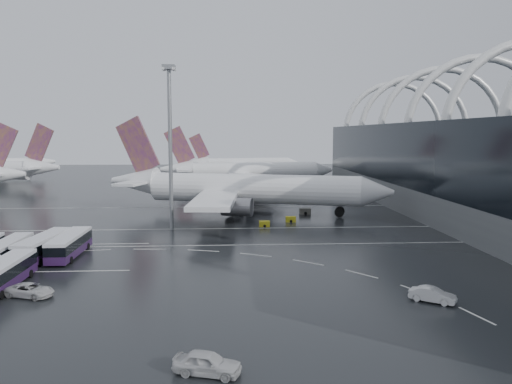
{
  "coord_description": "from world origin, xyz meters",
  "views": [
    {
      "loc": [
        2.76,
        -79.63,
        17.55
      ],
      "look_at": [
        7.93,
        10.5,
        7.0
      ],
      "focal_mm": 35.0,
      "sensor_mm": 36.0,
      "label": 1
    }
  ],
  "objects": [
    {
      "name": "van_curve_a",
      "position": [
        -18.68,
        -26.01,
        0.73
      ],
      "size": [
        5.75,
        4.0,
        1.46
      ],
      "primitive_type": "imported",
      "rotation": [
        0.0,
        0.0,
        1.24
      ],
      "color": "silver",
      "rests_on": "ground"
    },
    {
      "name": "bus_bay_line_north",
      "position": [
        -24.0,
        0.0,
        0.01
      ],
      "size": [
        28.0,
        0.25,
        0.01
      ],
      "primitive_type": "cube",
      "color": "silver",
      "rests_on": "ground"
    },
    {
      "name": "airliner_gate_c",
      "position": [
        9.25,
        134.89,
        4.46
      ],
      "size": [
        49.97,
        45.55,
        17.82
      ],
      "rotation": [
        0.0,
        0.0,
        0.17
      ],
      "color": "white",
      "rests_on": "ground"
    },
    {
      "name": "bus_bay_line_south",
      "position": [
        -24.0,
        -16.0,
        0.01
      ],
      "size": [
        28.0,
        0.25,
        0.01
      ],
      "primitive_type": "cube",
      "color": "silver",
      "rests_on": "ground"
    },
    {
      "name": "van_curve_b",
      "position": [
        1.18,
        -44.71,
        0.86
      ],
      "size": [
        5.43,
        3.39,
        1.72
      ],
      "primitive_type": "imported",
      "rotation": [
        0.0,
        0.0,
        1.28
      ],
      "color": "silver",
      "rests_on": "ground"
    },
    {
      "name": "van_curve_c",
      "position": [
        24.14,
        -30.18,
        0.78
      ],
      "size": [
        4.79,
        4.07,
        1.55
      ],
      "primitive_type": "imported",
      "rotation": [
        0.0,
        0.0,
        0.95
      ],
      "color": "silver",
      "rests_on": "ground"
    },
    {
      "name": "bus_row_near_b",
      "position": [
        -27.46,
        -10.74,
        1.64
      ],
      "size": [
        3.06,
        12.15,
        2.98
      ],
      "rotation": [
        0.0,
        0.0,
        1.59
      ],
      "color": "#28123A",
      "rests_on": "ground"
    },
    {
      "name": "ground",
      "position": [
        0.0,
        0.0,
        0.0
      ],
      "size": [
        420.0,
        420.0,
        0.0
      ],
      "primitive_type": "plane",
      "color": "black",
      "rests_on": "ground"
    },
    {
      "name": "bus_row_near_d",
      "position": [
        -19.97,
        -8.02,
        1.76
      ],
      "size": [
        3.15,
        12.98,
        3.19
      ],
      "rotation": [
        0.0,
        0.0,
        1.57
      ],
      "color": "#28123A",
      "rests_on": "ground"
    },
    {
      "name": "bus_row_near_c",
      "position": [
        -23.26,
        -8.88,
        1.79
      ],
      "size": [
        4.29,
        13.45,
        3.25
      ],
      "rotation": [
        0.0,
        0.0,
        1.47
      ],
      "color": "#28123A",
      "rests_on": "ground"
    },
    {
      "name": "gse_cart_belly_c",
      "position": [
        9.71,
        13.53,
        0.54
      ],
      "size": [
        1.99,
        1.17,
        1.08
      ],
      "primitive_type": "cube",
      "color": "#B1A717",
      "rests_on": "ground"
    },
    {
      "name": "lane_marking_mid",
      "position": [
        0.0,
        12.0,
        0.01
      ],
      "size": [
        120.0,
        0.25,
        0.01
      ],
      "primitive_type": "cube",
      "color": "silver",
      "rests_on": "ground"
    },
    {
      "name": "lane_marking_far",
      "position": [
        0.0,
        40.0,
        0.01
      ],
      "size": [
        120.0,
        0.25,
        0.01
      ],
      "primitive_type": "cube",
      "color": "silver",
      "rests_on": "ground"
    },
    {
      "name": "lane_marking_near",
      "position": [
        0.0,
        -2.0,
        0.01
      ],
      "size": [
        120.0,
        0.25,
        0.01
      ],
      "primitive_type": "cube",
      "color": "silver",
      "rests_on": "ground"
    },
    {
      "name": "gse_cart_belly_b",
      "position": [
        19.75,
        28.0,
        0.65
      ],
      "size": [
        2.39,
        1.41,
        1.31
      ],
      "primitive_type": "cube",
      "color": "slate",
      "rests_on": "ground"
    },
    {
      "name": "gse_cart_belly_a",
      "position": [
        15.34,
        18.3,
        0.54
      ],
      "size": [
        1.97,
        1.17,
        1.08
      ],
      "primitive_type": "cube",
      "color": "#B1A717",
      "rests_on": "ground"
    },
    {
      "name": "airliner_gate_b",
      "position": [
        8.92,
        84.75,
        5.03
      ],
      "size": [
        57.94,
        51.64,
        20.12
      ],
      "rotation": [
        0.0,
        0.0,
        0.14
      ],
      "color": "white",
      "rests_on": "ground"
    },
    {
      "name": "airliner_main",
      "position": [
        5.41,
        29.4,
        5.42
      ],
      "size": [
        62.8,
        54.36,
        21.64
      ],
      "rotation": [
        0.0,
        0.0,
        -0.29
      ],
      "color": "white",
      "rests_on": "ground"
    },
    {
      "name": "bus_row_far_c",
      "position": [
        -22.82,
        -22.71,
        1.72
      ],
      "size": [
        3.12,
        12.73,
        3.13
      ],
      "rotation": [
        0.0,
        0.0,
        1.58
      ],
      "color": "#28123A",
      "rests_on": "ground"
    },
    {
      "name": "floodlight_mast",
      "position": [
        -7.71,
        13.03,
        18.8
      ],
      "size": [
        2.29,
        2.29,
        29.9
      ],
      "color": "gray",
      "rests_on": "ground"
    }
  ]
}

